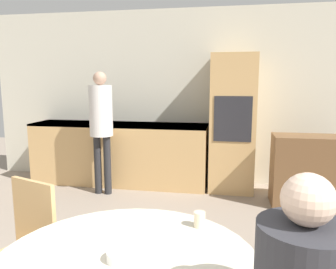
{
  "coord_description": "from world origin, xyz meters",
  "views": [
    {
      "loc": [
        0.55,
        0.02,
        1.54
      ],
      "look_at": [
        0.03,
        2.85,
        1.07
      ],
      "focal_mm": 35.0,
      "sensor_mm": 36.0,
      "label": 1
    }
  ],
  "objects_px": {
    "person_standing": "(101,119)",
    "bowl_near": "(122,256)",
    "chair_far_left": "(23,246)",
    "sideboard": "(315,172)",
    "oven_unit": "(232,123)",
    "cup": "(200,219)"
  },
  "relations": [
    {
      "from": "sideboard",
      "to": "chair_far_left",
      "type": "xyz_separation_m",
      "value": [
        -2.33,
        -2.43,
        0.07
      ]
    },
    {
      "from": "sideboard",
      "to": "chair_far_left",
      "type": "height_order",
      "value": "chair_far_left"
    },
    {
      "from": "chair_far_left",
      "to": "sideboard",
      "type": "bearing_deg",
      "value": 66.24
    },
    {
      "from": "oven_unit",
      "to": "chair_far_left",
      "type": "relative_size",
      "value": 2.08
    },
    {
      "from": "oven_unit",
      "to": "person_standing",
      "type": "relative_size",
      "value": 1.15
    },
    {
      "from": "sideboard",
      "to": "cup",
      "type": "bearing_deg",
      "value": -116.97
    },
    {
      "from": "person_standing",
      "to": "bowl_near",
      "type": "xyz_separation_m",
      "value": [
        1.21,
        -2.8,
        -0.3
      ]
    },
    {
      "from": "chair_far_left",
      "to": "person_standing",
      "type": "xyz_separation_m",
      "value": [
        -0.42,
        2.41,
        0.53
      ]
    },
    {
      "from": "oven_unit",
      "to": "cup",
      "type": "bearing_deg",
      "value": -94.19
    },
    {
      "from": "oven_unit",
      "to": "bowl_near",
      "type": "relative_size",
      "value": 13.33
    },
    {
      "from": "oven_unit",
      "to": "cup",
      "type": "height_order",
      "value": "oven_unit"
    },
    {
      "from": "bowl_near",
      "to": "sideboard",
      "type": "bearing_deg",
      "value": 61.3
    },
    {
      "from": "cup",
      "to": "person_standing",
      "type": "bearing_deg",
      "value": 122.72
    },
    {
      "from": "sideboard",
      "to": "person_standing",
      "type": "bearing_deg",
      "value": -179.54
    },
    {
      "from": "oven_unit",
      "to": "bowl_near",
      "type": "xyz_separation_m",
      "value": [
        -0.53,
        -3.3,
        -0.21
      ]
    },
    {
      "from": "person_standing",
      "to": "bowl_near",
      "type": "height_order",
      "value": "person_standing"
    },
    {
      "from": "person_standing",
      "to": "sideboard",
      "type": "bearing_deg",
      "value": 0.46
    },
    {
      "from": "oven_unit",
      "to": "person_standing",
      "type": "xyz_separation_m",
      "value": [
        -1.74,
        -0.5,
        0.09
      ]
    },
    {
      "from": "sideboard",
      "to": "bowl_near",
      "type": "xyz_separation_m",
      "value": [
        -1.54,
        -2.82,
        0.3
      ]
    },
    {
      "from": "sideboard",
      "to": "bowl_near",
      "type": "distance_m",
      "value": 3.23
    },
    {
      "from": "sideboard",
      "to": "bowl_near",
      "type": "height_order",
      "value": "sideboard"
    },
    {
      "from": "chair_far_left",
      "to": "bowl_near",
      "type": "distance_m",
      "value": 0.91
    }
  ]
}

